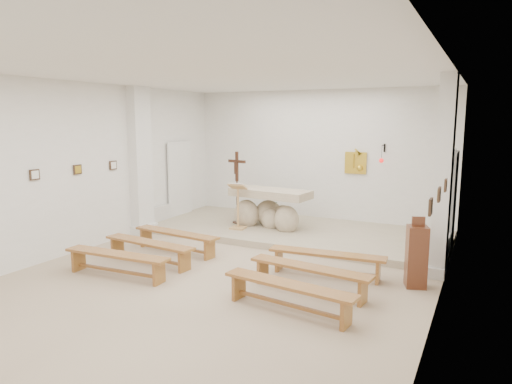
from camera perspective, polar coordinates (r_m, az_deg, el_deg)
The scene contains 29 objects.
ground at distance 8.06m, azimuth -4.85°, elevation -10.81°, with size 7.00×10.00×0.00m, color tan.
wall_left at distance 9.94m, azimuth -22.36°, elevation 2.68°, with size 0.02×10.00×3.50m, color white.
wall_right at distance 6.52m, azimuth 21.95°, elevation -0.30°, with size 0.02×10.00×3.50m, color white.
wall_back at distance 12.15m, azimuth 7.59°, elevation 4.32°, with size 7.00×0.02×3.50m, color white.
ceiling at distance 7.62m, azimuth -5.21°, elevation 14.70°, with size 7.00×10.00×0.02m, color silver.
sanctuary_platform at distance 11.04m, azimuth 4.81°, elevation -4.93°, with size 6.98×3.00×0.15m, color tan.
pilaster_left at distance 11.26m, azimuth -14.23°, elevation 3.75°, with size 0.26×0.55×3.50m, color white.
pilaster_right at distance 8.51m, azimuth 22.40°, elevation 1.72°, with size 0.26×0.55×3.50m, color white.
gold_wall_relief at distance 11.82m, azimuth 12.34°, elevation 3.57°, with size 0.55×0.04×0.55m, color gold.
sanctuary_lamp at distance 11.40m, azimuth 15.45°, elevation 4.06°, with size 0.11×0.36×0.44m.
station_frame_left_front at distance 9.43m, azimuth -25.94°, elevation 1.96°, with size 0.03×0.20×0.20m, color #3A2719.
station_frame_left_mid at distance 10.06m, azimuth -21.41°, elevation 2.63°, with size 0.03×0.20×0.20m, color #3A2719.
station_frame_left_rear at distance 10.75m, azimuth -17.43°, elevation 3.21°, with size 0.03×0.20×0.20m, color #3A2719.
station_frame_right_front at distance 5.74m, azimuth 20.99°, elevation -1.73°, with size 0.03×0.20×0.20m, color #3A2719.
station_frame_right_mid at distance 6.73m, azimuth 21.92°, elevation -0.29°, with size 0.03×0.20×0.20m, color #3A2719.
station_frame_right_rear at distance 7.71m, azimuth 22.62°, elevation 0.79°, with size 0.03×0.20×0.20m, color #3A2719.
radiator_left at distance 12.04m, azimuth -11.98°, elevation -2.96°, with size 0.10×0.85×0.52m, color silver.
radiator_right at distance 9.47m, azimuth 22.59°, elevation -6.75°, with size 0.10×0.85×0.52m, color silver.
altar at distance 11.10m, azimuth 1.67°, elevation -2.37°, with size 2.03×0.98×1.01m.
lectern at distance 10.84m, azimuth -2.29°, elevation -1.75°, with size 0.44×0.38×1.13m.
crucifix_stand at distance 11.39m, azimuth -2.41°, elevation 1.25°, with size 0.54×0.24×1.80m.
potted_plant at distance 11.91m, azimuth 1.80°, elevation -2.26°, with size 0.45×0.39×0.50m, color #295220.
donation_pedestal at distance 7.98m, azimuth 19.42°, elevation -7.58°, with size 0.40×0.40×1.19m.
bench_left_front at distance 9.65m, azimuth -9.96°, elevation -5.55°, with size 2.07×0.54×0.43m.
bench_right_front at distance 8.18m, azimuth 8.82°, elevation -8.20°, with size 2.07×0.52×0.43m.
bench_left_second at distance 9.01m, azimuth -13.24°, elevation -6.71°, with size 2.07×0.51×0.43m.
bench_right_second at distance 7.41m, azimuth 6.72°, elevation -9.99°, with size 2.07×0.55×0.43m.
bench_left_third at distance 8.41m, azimuth -17.02°, elevation -8.01°, with size 2.07×0.45×0.43m.
bench_right_third at distance 6.66m, azimuth 4.10°, elevation -12.17°, with size 2.07×0.59×0.43m.
Camera 1 is at (4.03, -6.42, 2.73)m, focal length 32.00 mm.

